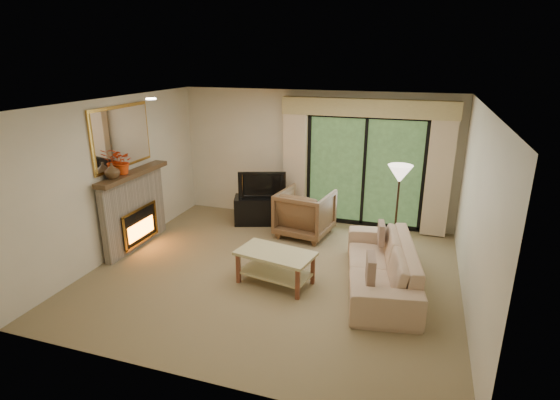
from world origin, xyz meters
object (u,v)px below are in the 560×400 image
(media_console, at_px, (262,210))
(sofa, at_px, (381,265))
(armchair, at_px, (305,213))
(coffee_table, at_px, (276,268))

(media_console, bearing_deg, sofa, -55.32)
(armchair, height_order, coffee_table, armchair)
(coffee_table, bearing_deg, armchair, 102.58)
(sofa, height_order, coffee_table, sofa)
(media_console, bearing_deg, coffee_table, -84.21)
(armchair, bearing_deg, media_console, -10.62)
(armchair, xyz_separation_m, sofa, (1.55, -1.51, -0.09))
(armchair, bearing_deg, coffee_table, 100.72)
(media_console, distance_m, sofa, 3.13)
(media_console, distance_m, armchair, 1.04)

